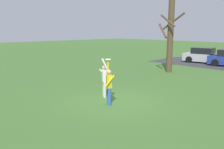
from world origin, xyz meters
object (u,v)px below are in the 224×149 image
Objects in this scene: person_catcher at (109,84)px; frisbee_disc at (108,59)px; person_defender at (104,78)px; parked_car_silver at (204,56)px; lamppost_by_lot at (170,38)px; bare_tree_tall at (170,35)px.

frisbee_disc is at bearing -0.00° from person_catcher.
frisbee_disc reaches higher than person_catcher.
frisbee_disc reaches higher than person_defender.
parked_car_silver is at bearing 130.94° from person_defender.
lamppost_by_lot is at bearing -147.52° from parked_car_silver.
bare_tree_tall is at bearing 107.05° from frisbee_disc.
bare_tree_tall is (0.68, -7.53, 2.28)m from parked_car_silver.
parked_car_silver is at bearing 40.78° from lamppost_by_lot.
person_defender is 14.95m from lamppost_by_lot.
bare_tree_tall is at bearing 134.26° from person_defender.
person_catcher is at bearing -66.14° from lamppost_by_lot.
person_defender is 7.79× the size of frisbee_disc.
lamppost_by_lot is (-2.73, -2.36, 1.86)m from parked_car_silver.
frisbee_disc is at bearing -72.95° from bare_tree_tall.
bare_tree_tall is (-1.91, 8.70, 2.02)m from person_defender.
parked_car_silver is 1.01× the size of lamppost_by_lot.
parked_car_silver is (-3.72, 16.94, -0.25)m from person_catcher.
person_catcher is 17.34m from parked_car_silver.
person_catcher is 1.33m from person_defender.
bare_tree_tall reaches higher than parked_car_silver.
parked_car_silver is at bearing -45.74° from person_catcher.
person_catcher reaches higher than parked_car_silver.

